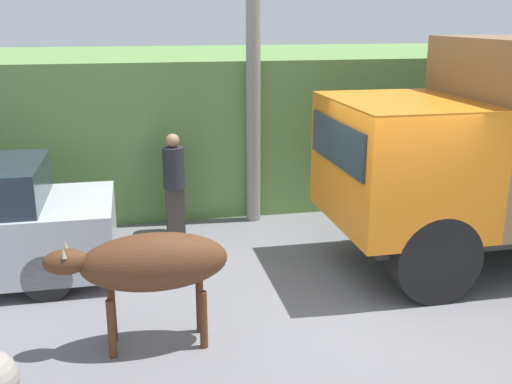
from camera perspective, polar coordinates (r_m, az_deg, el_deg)
ground_plane at (r=8.22m, az=10.23°, el=-10.05°), size 60.00×60.00×0.00m
hillside_embankment at (r=13.96m, az=0.25°, el=7.37°), size 32.00×5.98×2.87m
building_backdrop at (r=12.27m, az=-18.14°, el=5.23°), size 5.98×2.70×2.81m
brown_cow at (r=6.75m, az=-10.05°, el=-6.72°), size 1.99×0.66×1.35m
pedestrian_on_hill at (r=10.31m, az=-7.81°, el=1.21°), size 0.37×0.37×1.74m
utility_pole at (r=10.53m, az=-0.27°, el=14.27°), size 0.90×0.25×6.26m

